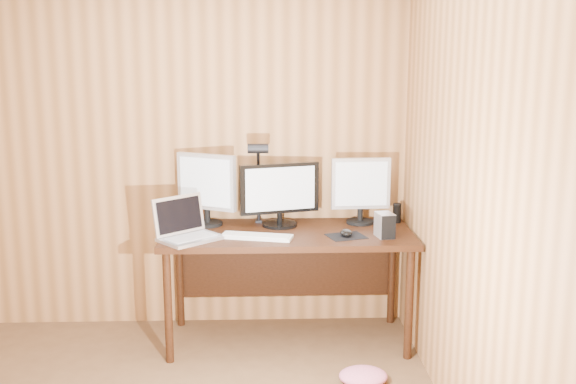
{
  "coord_description": "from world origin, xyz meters",
  "views": [
    {
      "loc": [
        0.78,
        -2.55,
        1.87
      ],
      "look_at": [
        0.93,
        1.58,
        1.02
      ],
      "focal_mm": 42.0,
      "sensor_mm": 36.0,
      "label": 1
    }
  ],
  "objects": [
    {
      "name": "monitor_right",
      "position": [
        1.42,
        1.83,
        0.99
      ],
      "size": [
        0.39,
        0.19,
        0.44
      ],
      "rotation": [
        0.0,
        0.0,
        0.06
      ],
      "color": "black",
      "rests_on": "desk"
    },
    {
      "name": "monitor_center",
      "position": [
        0.88,
        1.78,
        0.97
      ],
      "size": [
        0.52,
        0.23,
        0.42
      ],
      "rotation": [
        0.0,
        0.0,
        0.27
      ],
      "color": "black",
      "rests_on": "desk"
    },
    {
      "name": "phone",
      "position": [
        0.81,
        1.46,
        0.76
      ],
      "size": [
        0.06,
        0.11,
        0.02
      ],
      "rotation": [
        0.0,
        0.0,
        0.07
      ],
      "color": "silver",
      "rests_on": "desk"
    },
    {
      "name": "desk_lamp",
      "position": [
        0.74,
        1.81,
        1.12
      ],
      "size": [
        0.14,
        0.19,
        0.59
      ],
      "rotation": [
        0.0,
        0.0,
        -0.13
      ],
      "color": "black",
      "rests_on": "desk"
    },
    {
      "name": "desk",
      "position": [
        0.93,
        1.7,
        0.63
      ],
      "size": [
        1.6,
        0.7,
        0.75
      ],
      "color": "black",
      "rests_on": "floor"
    },
    {
      "name": "laptop",
      "position": [
        0.29,
        1.49,
        0.81
      ],
      "size": [
        0.45,
        0.44,
        0.26
      ],
      "rotation": [
        0.0,
        0.0,
        0.72
      ],
      "color": "silver",
      "rests_on": "desk"
    },
    {
      "name": "keyboard",
      "position": [
        0.73,
        1.48,
        0.76
      ],
      "size": [
        0.46,
        0.24,
        0.02
      ],
      "rotation": [
        0.0,
        0.0,
        -0.24
      ],
      "color": "white",
      "rests_on": "desk"
    },
    {
      "name": "mouse",
      "position": [
        1.29,
        1.5,
        0.77
      ],
      "size": [
        0.12,
        0.14,
        0.04
      ],
      "primitive_type": "ellipsoid",
      "rotation": [
        0.0,
        0.0,
        0.43
      ],
      "color": "black",
      "rests_on": "mousepad"
    },
    {
      "name": "fabric_pile",
      "position": [
        1.35,
        1.02,
        0.04
      ],
      "size": [
        0.34,
        0.31,
        0.09
      ],
      "primitive_type": null,
      "rotation": [
        0.0,
        0.0,
        0.31
      ],
      "color": "#D06484",
      "rests_on": "floor"
    },
    {
      "name": "monitor_left",
      "position": [
        0.4,
        1.82,
        1.01
      ],
      "size": [
        0.4,
        0.23,
        0.48
      ],
      "rotation": [
        0.0,
        0.0,
        -0.47
      ],
      "color": "black",
      "rests_on": "desk"
    },
    {
      "name": "mousepad",
      "position": [
        1.29,
        1.5,
        0.75
      ],
      "size": [
        0.27,
        0.24,
        0.0
      ],
      "primitive_type": "cube",
      "rotation": [
        0.0,
        0.0,
        0.31
      ],
      "color": "black",
      "rests_on": "desk"
    },
    {
      "name": "room_shell",
      "position": [
        0.0,
        0.0,
        1.25
      ],
      "size": [
        4.0,
        4.0,
        4.0
      ],
      "color": "brown",
      "rests_on": "ground"
    },
    {
      "name": "speaker",
      "position": [
        1.68,
        1.84,
        0.82
      ],
      "size": [
        0.05,
        0.05,
        0.13
      ],
      "primitive_type": "cylinder",
      "color": "black",
      "rests_on": "desk"
    },
    {
      "name": "hard_drive",
      "position": [
        1.53,
        1.48,
        0.83
      ],
      "size": [
        0.12,
        0.15,
        0.15
      ],
      "rotation": [
        0.0,
        0.0,
        0.18
      ],
      "color": "silver",
      "rests_on": "desk"
    }
  ]
}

